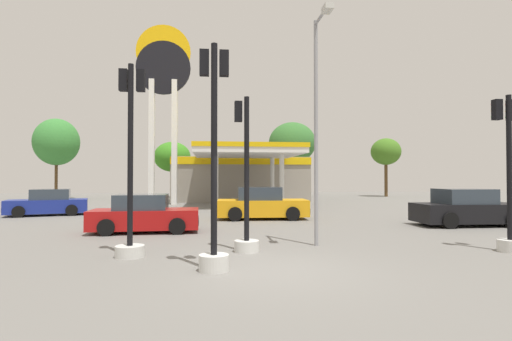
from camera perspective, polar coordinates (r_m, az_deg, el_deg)
The scene contains 16 objects.
ground_plane at distance 8.77m, azimuth 2.31°, elevation -14.44°, with size 90.00×90.00×0.00m, color slate.
gas_station at distance 33.42m, azimuth -2.33°, elevation -0.87°, with size 11.56×13.42×4.26m.
station_pole_sign at distance 30.79m, azimuth -13.53°, elevation 11.60°, with size 4.09×0.56×13.68m.
car_0 at distance 18.67m, azimuth 28.70°, elevation -5.00°, with size 4.39×2.08×1.56m.
car_1 at distance 19.00m, azimuth 0.86°, elevation -5.04°, with size 4.46×2.16×1.57m.
car_2 at distance 15.05m, azimuth -16.12°, elevation -6.33°, with size 3.98×1.91×1.41m.
car_3 at distance 23.68m, azimuth -28.36°, elevation -4.30°, with size 4.24×2.67×1.41m.
traffic_signal_0 at distance 12.72m, azimuth 33.23°, elevation -2.63°, with size 0.65×0.68×4.31m.
traffic_signal_1 at distance 8.51m, azimuth -6.22°, elevation -2.12°, with size 0.65×0.68×4.98m.
traffic_signal_2 at distance 10.43m, azimuth -18.04°, elevation -2.21°, with size 0.73×0.73×4.96m.
traffic_signal_3 at distance 10.64m, azimuth -1.56°, elevation -4.98°, with size 0.68×0.70×4.26m.
tree_0 at distance 41.00m, azimuth -27.38°, elevation 3.74°, with size 4.09×4.09×7.59m.
tree_1 at distance 40.04m, azimuth -12.26°, elevation 1.96°, with size 3.67×3.67×5.66m.
tree_2 at distance 39.55m, azimuth 5.37°, elevation 4.07°, with size 4.76×4.76×7.67m.
tree_3 at distance 43.76m, azimuth 18.63°, elevation 2.61°, with size 3.16×3.16×6.26m.
corner_streetlamp at distance 11.69m, azimuth 9.12°, elevation 9.08°, with size 0.24×1.48×6.78m.
Camera 1 is at (-1.31, -8.43, 2.03)m, focal length 27.09 mm.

